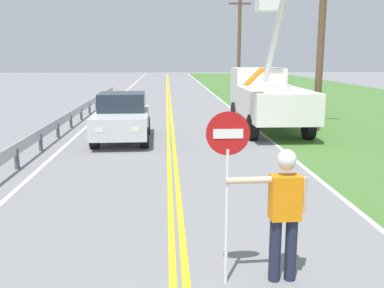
% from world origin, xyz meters
% --- Properties ---
extents(centerline_yellow_left, '(0.11, 110.00, 0.01)m').
position_xyz_m(centerline_yellow_left, '(-0.09, 20.00, 0.01)').
color(centerline_yellow_left, yellow).
rests_on(centerline_yellow_left, ground).
extents(centerline_yellow_right, '(0.11, 110.00, 0.01)m').
position_xyz_m(centerline_yellow_right, '(0.09, 20.00, 0.01)').
color(centerline_yellow_right, yellow).
rests_on(centerline_yellow_right, ground).
extents(edge_line_right, '(0.12, 110.00, 0.01)m').
position_xyz_m(edge_line_right, '(3.60, 20.00, 0.01)').
color(edge_line_right, silver).
rests_on(edge_line_right, ground).
extents(edge_line_left, '(0.12, 110.00, 0.01)m').
position_xyz_m(edge_line_left, '(-3.60, 20.00, 0.01)').
color(edge_line_left, silver).
rests_on(edge_line_left, ground).
extents(flagger_worker, '(1.09, 0.26, 1.83)m').
position_xyz_m(flagger_worker, '(1.39, 4.96, 1.05)').
color(flagger_worker, '#1E2338').
rests_on(flagger_worker, ground).
extents(stop_sign_paddle, '(0.56, 0.04, 2.33)m').
position_xyz_m(stop_sign_paddle, '(0.62, 4.93, 1.71)').
color(stop_sign_paddle, silver).
rests_on(stop_sign_paddle, ground).
extents(utility_bucket_truck, '(2.73, 6.83, 5.59)m').
position_xyz_m(utility_bucket_truck, '(4.02, 17.52, 1.42)').
color(utility_bucket_truck, white).
rests_on(utility_bucket_truck, ground).
extents(oncoming_sedan_nearest, '(1.98, 4.14, 1.70)m').
position_xyz_m(oncoming_sedan_nearest, '(-1.74, 15.15, 0.83)').
color(oncoming_sedan_nearest, silver).
rests_on(oncoming_sedan_nearest, ground).
extents(utility_pole_near, '(1.80, 0.28, 8.61)m').
position_xyz_m(utility_pole_near, '(5.95, 16.83, 4.49)').
color(utility_pole_near, brown).
rests_on(utility_pole_near, ground).
extents(utility_pole_mid, '(1.80, 0.28, 7.69)m').
position_xyz_m(utility_pole_mid, '(5.83, 35.65, 4.02)').
color(utility_pole_mid, brown).
rests_on(utility_pole_mid, ground).
extents(guardrail_left_shoulder, '(0.10, 32.00, 0.71)m').
position_xyz_m(guardrail_left_shoulder, '(-4.20, 16.96, 0.52)').
color(guardrail_left_shoulder, '#9EA0A3').
rests_on(guardrail_left_shoulder, ground).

